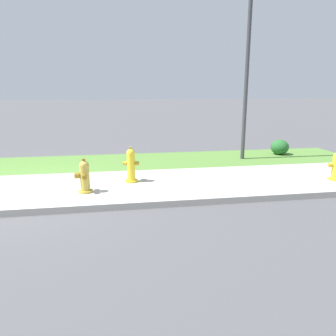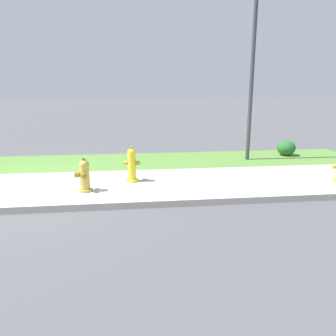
{
  "view_description": "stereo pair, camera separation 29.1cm",
  "coord_description": "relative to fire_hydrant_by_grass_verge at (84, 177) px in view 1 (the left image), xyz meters",
  "views": [
    {
      "loc": [
        1.99,
        -6.7,
        2.0
      ],
      "look_at": [
        3.09,
        -0.19,
        0.4
      ],
      "focal_mm": 35.0,
      "sensor_mm": 36.0,
      "label": 1
    },
    {
      "loc": [
        2.28,
        -6.74,
        2.0
      ],
      "look_at": [
        3.09,
        -0.19,
        0.4
      ],
      "focal_mm": 35.0,
      "sensor_mm": 36.0,
      "label": 2
    }
  ],
  "objects": [
    {
      "name": "ground_plane",
      "position": [
        -1.4,
        0.33,
        -0.33
      ],
      "size": [
        120.0,
        120.0,
        0.0
      ],
      "primitive_type": "plane",
      "color": "#515154"
    },
    {
      "name": "sidewalk_pavement",
      "position": [
        -1.4,
        0.33,
        -0.32
      ],
      "size": [
        18.0,
        2.56,
        0.01
      ],
      "primitive_type": "cube",
      "color": "#BCB7AD",
      "rests_on": "ground"
    },
    {
      "name": "grass_verge",
      "position": [
        -1.4,
        2.73,
        -0.32
      ],
      "size": [
        18.0,
        2.23,
        0.01
      ],
      "primitive_type": "cube",
      "color": "#568438",
      "rests_on": "ground"
    },
    {
      "name": "fire_hydrant_by_grass_verge",
      "position": [
        0.0,
        0.0,
        0.0
      ],
      "size": [
        0.34,
        0.37,
        0.69
      ],
      "rotation": [
        0.0,
        0.0,
        1.63
      ],
      "color": "gold",
      "rests_on": "ground"
    },
    {
      "name": "fire_hydrant_across_street",
      "position": [
        0.95,
        0.61,
        0.05
      ],
      "size": [
        0.37,
        0.33,
        0.79
      ],
      "rotation": [
        0.0,
        0.0,
        6.1
      ],
      "color": "yellow",
      "rests_on": "ground"
    },
    {
      "name": "street_lamp",
      "position": [
        4.3,
        2.55,
        3.12
      ],
      "size": [
        0.32,
        0.32,
        5.32
      ],
      "color": "#3D3D42",
      "rests_on": "ground"
    },
    {
      "name": "shrub_bush_near_lamp",
      "position": [
        5.7,
        2.99,
        -0.1
      ],
      "size": [
        0.55,
        0.55,
        0.46
      ],
      "color": "#28662D",
      "rests_on": "ground"
    }
  ]
}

